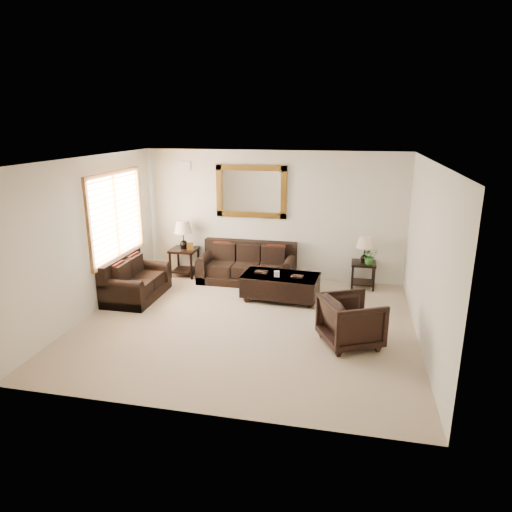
% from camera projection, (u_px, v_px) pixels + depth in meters
% --- Properties ---
extents(room, '(5.51, 5.01, 2.71)m').
position_uv_depth(room, '(245.00, 246.00, 7.25)').
color(room, gray).
rests_on(room, ground).
extents(window, '(0.07, 1.96, 1.66)m').
position_uv_depth(window, '(117.00, 216.00, 8.57)').
color(window, white).
rests_on(window, room).
extents(mirror, '(1.50, 0.06, 1.10)m').
position_uv_depth(mirror, '(251.00, 192.00, 9.51)').
color(mirror, '#4B2F0F').
rests_on(mirror, room).
extents(air_vent, '(0.25, 0.02, 0.18)m').
position_uv_depth(air_vent, '(185.00, 166.00, 9.67)').
color(air_vent, '#999999').
rests_on(air_vent, room).
extents(sofa, '(1.99, 0.86, 0.82)m').
position_uv_depth(sofa, '(248.00, 268.00, 9.61)').
color(sofa, black).
rests_on(sofa, room).
extents(loveseat, '(0.84, 1.41, 0.79)m').
position_uv_depth(loveseat, '(134.00, 283.00, 8.71)').
color(loveseat, black).
rests_on(loveseat, room).
extents(end_table_left, '(0.56, 0.56, 1.22)m').
position_uv_depth(end_table_left, '(184.00, 240.00, 9.83)').
color(end_table_left, black).
rests_on(end_table_left, room).
extents(end_table_right, '(0.49, 0.49, 1.07)m').
position_uv_depth(end_table_right, '(364.00, 254.00, 9.13)').
color(end_table_right, black).
rests_on(end_table_right, room).
extents(coffee_table, '(1.48, 0.88, 0.61)m').
position_uv_depth(coffee_table, '(280.00, 284.00, 8.61)').
color(coffee_table, black).
rests_on(coffee_table, room).
extents(armchair, '(1.03, 1.06, 0.83)m').
position_uv_depth(armchair, '(351.00, 319.00, 6.82)').
color(armchair, black).
rests_on(armchair, floor).
extents(potted_plant, '(0.35, 0.38, 0.26)m').
position_uv_depth(potted_plant, '(370.00, 258.00, 9.03)').
color(potted_plant, '#275D20').
rests_on(potted_plant, end_table_right).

